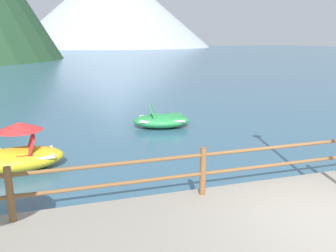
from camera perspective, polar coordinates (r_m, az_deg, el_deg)
name	(u,v)px	position (r m, az deg, el deg)	size (l,w,h in m)	color
ground_plane	(96,66)	(44.47, -11.88, 9.73)	(200.00, 200.00, 0.00)	#38607A
dock_railing	(280,158)	(7.45, 18.01, -5.01)	(23.92, 0.12, 0.95)	brown
pedal_boat_1	(18,154)	(9.75, -23.57, -4.33)	(2.40, 1.40, 1.28)	yellow
pedal_boat_4	(162,120)	(13.30, -1.04, 0.95)	(2.40, 1.76, 0.85)	green
distant_peak	(112,5)	(138.98, -9.28, 19.16)	(73.82, 73.82, 30.84)	#A8B2C1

